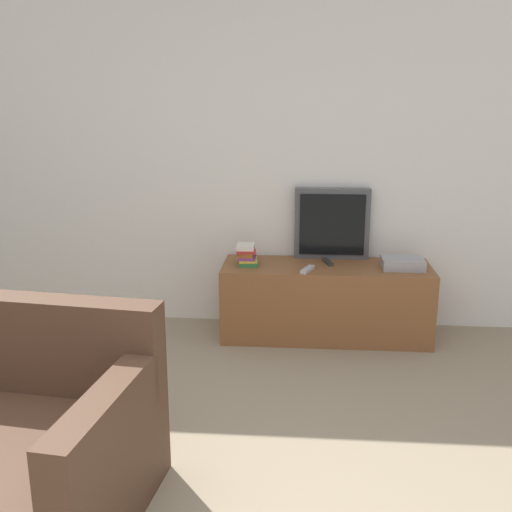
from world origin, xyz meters
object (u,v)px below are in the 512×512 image
television (332,224)px  set_top_box (402,263)px  remote_on_stand (328,262)px  remote_secondary (308,269)px  tv_stand (325,301)px  book_stack (247,255)px

television → set_top_box: 0.61m
remote_on_stand → remote_secondary: bearing=-125.6°
remote_secondary → tv_stand: bearing=48.0°
remote_on_stand → set_top_box: size_ratio=0.61×
remote_secondary → television: bearing=64.2°
tv_stand → book_stack: bearing=-177.5°
book_stack → set_top_box: (1.15, -0.00, -0.04)m
book_stack → set_top_box: 1.15m
remote_on_stand → set_top_box: set_top_box is taller
tv_stand → remote_on_stand: remote_on_stand is taller
television → book_stack: (-0.63, -0.24, -0.20)m
television → remote_secondary: size_ratio=3.13×
tv_stand → set_top_box: 0.64m
tv_stand → television: bearing=79.6°
book_stack → set_top_box: size_ratio=0.64×
remote_on_stand → set_top_box: (0.54, -0.08, 0.03)m
remote_secondary → set_top_box: 0.71m
tv_stand → television: 0.60m
remote_on_stand → set_top_box: bearing=-8.4°
set_top_box → book_stack: bearing=180.0°
television → book_stack: 0.71m
tv_stand → book_stack: 0.69m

